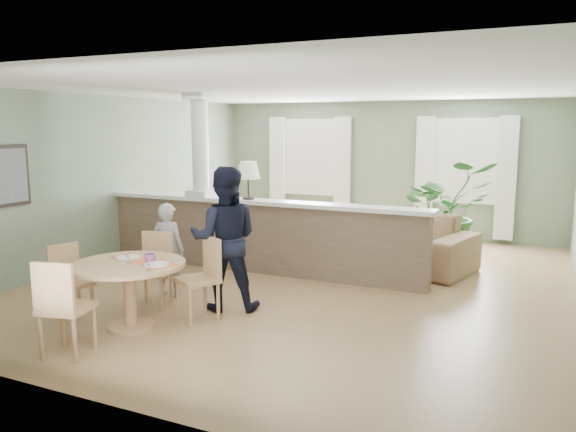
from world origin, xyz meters
The scene contains 12 objects.
ground centered at (0.00, 0.00, 0.00)m, with size 8.00×8.00×0.00m, color tan.
room_shell centered at (-0.03, 0.63, 1.81)m, with size 7.02×8.02×2.71m.
pony_wall centered at (-0.99, 0.20, 0.71)m, with size 5.32×0.38×2.70m.
sofa centered at (0.62, 1.46, 0.43)m, with size 2.97×1.16×0.87m, color #987853.
houseplant centered at (1.55, 2.15, 0.83)m, with size 1.50×1.30×1.66m, color #2B6026.
dining_table centered at (-1.02, -2.54, 0.59)m, with size 1.22×1.22×0.83m.
chair_far_boy centered at (-1.29, -1.78, 0.50)m, with size 0.51×0.51×0.91m.
chair_far_man centered at (-0.49, -1.90, 0.52)m, with size 0.58×0.58×0.94m.
chair_near centered at (-1.07, -3.45, 0.53)m, with size 0.52×0.52×0.96m.
chair_side centered at (-1.89, -2.58, 0.47)m, with size 0.49×0.49×0.86m.
child_person centered at (-1.37, -1.39, 0.62)m, with size 0.45×0.30×1.23m, color #98989D.
man_person centered at (-0.43, -1.53, 0.87)m, with size 0.84×0.66×1.73m, color black.
Camera 1 is at (3.04, -7.19, 2.20)m, focal length 35.00 mm.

